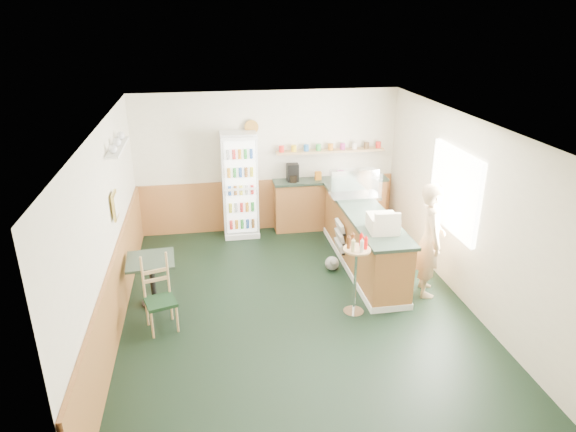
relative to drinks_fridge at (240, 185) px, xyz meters
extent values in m
plane|color=black|center=(0.57, -2.74, -1.00)|extent=(6.00, 6.00, 0.00)
cube|color=beige|center=(0.57, 0.27, 0.35)|extent=(5.00, 0.02, 2.70)
cube|color=beige|center=(-1.94, -2.74, 0.35)|extent=(0.02, 6.00, 2.70)
cube|color=beige|center=(3.08, -2.74, 0.35)|extent=(0.02, 6.00, 2.70)
cube|color=white|center=(0.57, -2.74, 1.71)|extent=(5.00, 6.00, 0.02)
cube|color=#AC6437|center=(0.57, 0.23, -0.50)|extent=(4.98, 0.05, 1.00)
cube|color=#AC6437|center=(-1.90, -2.74, -0.50)|extent=(0.05, 5.98, 1.00)
cube|color=white|center=(3.03, -2.44, 0.55)|extent=(0.06, 1.45, 1.25)
cube|color=gold|center=(-1.88, -2.24, 0.55)|extent=(0.03, 0.32, 0.38)
cube|color=white|center=(-1.83, -1.74, 1.25)|extent=(0.18, 1.20, 0.03)
cylinder|color=#A37028|center=(0.27, 0.20, 1.05)|extent=(0.26, 0.04, 0.26)
cube|color=#AC6437|center=(1.92, -1.67, -0.52)|extent=(0.60, 2.95, 0.95)
cube|color=white|center=(1.92, -1.67, -0.95)|extent=(0.64, 2.97, 0.10)
cube|color=#2B3C2F|center=(1.92, -1.67, -0.01)|extent=(0.68, 3.01, 0.05)
cube|color=#AC6437|center=(1.77, 0.06, -0.52)|extent=(2.20, 0.38, 0.95)
cube|color=#2B3C2F|center=(1.77, 0.06, -0.01)|extent=(2.24, 0.42, 0.05)
cube|color=tan|center=(1.77, 0.14, 0.55)|extent=(2.10, 0.22, 0.04)
cube|color=black|center=(1.02, 0.06, 0.18)|extent=(0.22, 0.18, 0.34)
cylinder|color=#B2664C|center=(0.82, 0.14, 0.63)|extent=(0.10, 0.10, 0.12)
cylinder|color=#B2664C|center=(1.05, 0.14, 0.63)|extent=(0.10, 0.10, 0.12)
cylinder|color=#B2664C|center=(1.29, 0.14, 0.63)|extent=(0.10, 0.10, 0.12)
cylinder|color=#B2664C|center=(1.53, 0.14, 0.63)|extent=(0.10, 0.10, 0.12)
cylinder|color=#B2664C|center=(1.77, 0.14, 0.63)|extent=(0.10, 0.10, 0.12)
cylinder|color=#B2664C|center=(2.00, 0.14, 0.63)|extent=(0.10, 0.10, 0.12)
cylinder|color=#B2664C|center=(2.24, 0.14, 0.63)|extent=(0.10, 0.10, 0.12)
cylinder|color=#B2664C|center=(2.48, 0.14, 0.63)|extent=(0.10, 0.10, 0.12)
cylinder|color=#B2664C|center=(2.72, 0.14, 0.63)|extent=(0.10, 0.10, 0.12)
cube|color=white|center=(0.00, 0.04, 0.00)|extent=(0.66, 0.47, 2.00)
cube|color=white|center=(0.00, -0.19, 0.01)|extent=(0.55, 0.02, 1.77)
cube|color=silver|center=(0.00, -0.26, 0.01)|extent=(0.60, 0.02, 1.83)
cube|color=silver|center=(1.92, -1.06, 0.04)|extent=(0.85, 0.44, 0.06)
cube|color=silver|center=(1.92, -1.06, 0.28)|extent=(0.83, 0.42, 0.42)
cube|color=beige|center=(1.92, -2.51, 0.13)|extent=(0.45, 0.47, 0.24)
imported|color=tan|center=(2.62, -2.67, -0.12)|extent=(0.55, 0.67, 1.77)
cylinder|color=silver|center=(1.37, -3.06, -0.99)|extent=(0.30, 0.30, 0.02)
cylinder|color=silver|center=(1.37, -3.06, -0.49)|extent=(0.04, 0.04, 0.99)
cylinder|color=tan|center=(1.37, -3.06, 0.01)|extent=(0.38, 0.38, 0.03)
cylinder|color=red|center=(1.48, -3.09, 0.10)|extent=(0.05, 0.05, 0.17)
cylinder|color=red|center=(1.45, -2.97, 0.10)|extent=(0.05, 0.05, 0.17)
cylinder|color=red|center=(1.34, -2.94, 0.10)|extent=(0.05, 0.05, 0.17)
cylinder|color=red|center=(1.25, -3.03, 0.10)|extent=(0.05, 0.05, 0.17)
cylinder|color=red|center=(1.28, -3.14, 0.10)|extent=(0.05, 0.05, 0.17)
cylinder|color=red|center=(1.40, -3.17, 0.10)|extent=(0.05, 0.05, 0.17)
cube|color=black|center=(1.58, -1.49, -0.75)|extent=(0.05, 0.44, 0.03)
cube|color=beige|center=(1.56, -1.49, -0.68)|extent=(0.09, 0.40, 0.15)
cube|color=black|center=(1.58, -1.49, -0.57)|extent=(0.05, 0.44, 0.03)
cube|color=beige|center=(1.56, -1.49, -0.50)|extent=(0.09, 0.40, 0.15)
cube|color=black|center=(1.58, -1.49, -0.39)|extent=(0.05, 0.44, 0.03)
cube|color=beige|center=(1.56, -1.49, -0.32)|extent=(0.09, 0.40, 0.15)
cylinder|color=black|center=(-1.48, -2.33, -0.98)|extent=(0.38, 0.38, 0.04)
cylinder|color=black|center=(-1.48, -2.33, -0.64)|extent=(0.08, 0.08, 0.67)
cube|color=#2B3C2F|center=(-1.48, -2.33, -0.28)|extent=(0.71, 0.71, 0.04)
cube|color=black|center=(-1.33, -3.01, -0.58)|extent=(0.48, 0.48, 0.05)
cylinder|color=tan|center=(-1.49, -3.18, -0.79)|extent=(0.03, 0.03, 0.41)
cylinder|color=tan|center=(-1.16, -3.18, -0.79)|extent=(0.03, 0.03, 0.41)
cylinder|color=tan|center=(-1.49, -2.85, -0.79)|extent=(0.03, 0.03, 0.41)
cylinder|color=tan|center=(-1.16, -2.85, -0.79)|extent=(0.03, 0.03, 0.41)
cube|color=tan|center=(-1.33, -2.84, -0.26)|extent=(0.35, 0.13, 0.63)
sphere|color=gray|center=(1.37, -1.73, -0.88)|extent=(0.23, 0.23, 0.23)
sphere|color=gray|center=(1.37, -1.85, -0.79)|extent=(0.14, 0.14, 0.14)
camera|label=1|loc=(-0.62, -9.17, 3.07)|focal=32.00mm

